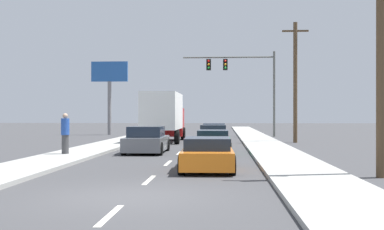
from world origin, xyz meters
The scene contains 15 objects.
ground_plane centered at (0.00, 25.00, 0.00)m, with size 140.00×140.00×0.00m, color #3D3D3F.
sidewalk_right centered at (4.81, 20.00, 0.07)m, with size 2.53×80.00×0.14m, color #9E9E99.
sidewalk_left centered at (-4.81, 20.00, 0.07)m, with size 2.53×80.00×0.14m, color #9E9E99.
lane_markings centered at (0.00, 22.92, 0.00)m, with size 0.14×62.00×0.01m.
box_truck centered at (-1.92, 22.32, 1.94)m, with size 2.54×7.97×3.40m.
car_gray centered at (-1.65, 12.88, 0.62)m, with size 1.98×4.02×1.35m.
car_silver centered at (1.54, 26.15, 0.58)m, with size 1.98×4.61×1.26m.
car_tan centered at (1.60, 19.76, 0.60)m, with size 1.96×4.13×1.28m.
car_green centered at (1.72, 12.74, 0.54)m, with size 1.85×4.38×1.17m.
car_orange centered at (1.65, 5.62, 0.54)m, with size 1.94×4.05×1.15m.
traffic_signal_mast centered at (3.49, 31.32, 5.62)m, with size 8.13×0.69×7.49m.
utility_pole_near centered at (7.07, 3.92, 4.72)m, with size 1.80×0.28×9.15m.
utility_pole_mid centered at (7.20, 22.28, 4.29)m, with size 1.80×0.28×8.31m.
roadside_billboard centered at (-8.58, 34.05, 4.89)m, with size 3.50×0.36×6.99m.
pedestrian_near_corner centered at (-5.05, 10.45, 1.08)m, with size 0.38×0.38×1.87m.
Camera 1 is at (2.18, -11.29, 1.96)m, focal length 45.06 mm.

